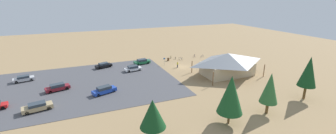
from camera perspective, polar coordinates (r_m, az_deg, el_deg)
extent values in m
plane|color=#9E7F56|center=(61.93, 3.58, 0.05)|extent=(160.00, 160.00, 0.00)
cube|color=#4C4C51|center=(52.95, -21.06, -4.19)|extent=(41.18, 29.35, 0.05)
cube|color=#C6B28E|center=(57.11, 14.78, -0.41)|extent=(11.89, 6.88, 3.07)
pyramid|color=gray|center=(56.36, 14.99, 2.22)|extent=(14.91, 9.91, 2.37)
cylinder|color=brown|center=(65.03, 17.37, 1.53)|extent=(0.20, 0.20, 3.07)
cylinder|color=brown|center=(57.04, 6.11, 0.06)|extent=(0.20, 0.20, 3.07)
cylinder|color=brown|center=(58.47, 23.23, -0.87)|extent=(0.20, 0.20, 3.07)
cylinder|color=brown|center=(49.43, 11.36, -2.97)|extent=(0.20, 0.20, 3.07)
cylinder|color=brown|center=(67.59, 0.06, 1.98)|extent=(0.60, 0.60, 0.90)
cylinder|color=#99999E|center=(63.06, -0.95, 1.44)|extent=(0.08, 0.08, 2.20)
cube|color=#1959B2|center=(62.84, -0.95, 2.14)|extent=(0.56, 0.04, 0.40)
cylinder|color=brown|center=(36.10, 15.17, -12.34)|extent=(0.35, 0.35, 1.86)
cone|color=#194C23|center=(34.39, 15.68, -6.75)|extent=(3.86, 3.86, 5.83)
cylinder|color=brown|center=(40.98, 23.88, -9.45)|extent=(0.47, 0.47, 1.99)
cone|color=#2D6633|center=(39.61, 24.50, -4.88)|extent=(2.86, 2.86, 5.06)
cylinder|color=brown|center=(31.03, -3.79, -16.68)|extent=(0.31, 0.31, 2.22)
cone|color=#14421E|center=(29.42, -3.91, -11.72)|extent=(3.47, 3.47, 3.91)
cylinder|color=brown|center=(49.58, 31.41, -5.53)|extent=(0.45, 0.45, 2.60)
cone|color=#14421E|center=(48.30, 32.17, -0.99)|extent=(3.16, 3.16, 5.68)
torus|color=black|center=(73.09, 6.69, 2.95)|extent=(0.26, 0.63, 0.65)
torus|color=black|center=(72.06, 6.83, 2.73)|extent=(0.26, 0.63, 0.65)
cylinder|color=#722D9E|center=(72.54, 6.76, 2.92)|extent=(0.37, 0.95, 0.04)
cylinder|color=#722D9E|center=(72.71, 6.73, 3.02)|extent=(0.04, 0.04, 0.36)
cube|color=black|center=(72.67, 6.74, 3.15)|extent=(0.14, 0.22, 0.05)
cylinder|color=#722D9E|center=(72.10, 6.82, 2.93)|extent=(0.04, 0.04, 0.46)
cylinder|color=black|center=(72.05, 6.82, 3.11)|extent=(0.46, 0.19, 0.03)
torus|color=black|center=(69.70, 0.62, 2.36)|extent=(0.41, 0.59, 0.68)
torus|color=black|center=(70.64, 0.76, 2.57)|extent=(0.41, 0.59, 0.68)
cylinder|color=yellow|center=(70.14, 0.69, 2.55)|extent=(0.53, 0.78, 0.04)
cylinder|color=yellow|center=(69.95, 0.67, 2.58)|extent=(0.04, 0.04, 0.39)
cube|color=black|center=(69.90, 0.67, 2.74)|extent=(0.18, 0.21, 0.05)
cylinder|color=yellow|center=(70.49, 0.75, 2.71)|extent=(0.04, 0.04, 0.41)
cylinder|color=black|center=(70.44, 0.75, 2.87)|extent=(0.42, 0.29, 0.03)
torus|color=black|center=(69.03, 2.91, 2.20)|extent=(0.33, 0.66, 0.70)
torus|color=black|center=(68.38, 3.60, 2.04)|extent=(0.33, 0.66, 0.70)
cylinder|color=silver|center=(68.68, 3.25, 2.21)|extent=(0.44, 0.91, 0.04)
cylinder|color=silver|center=(68.77, 3.13, 2.30)|extent=(0.04, 0.04, 0.38)
cube|color=black|center=(68.72, 3.13, 2.46)|extent=(0.16, 0.22, 0.05)
cylinder|color=silver|center=(68.38, 3.53, 2.24)|extent=(0.04, 0.04, 0.46)
cylinder|color=black|center=(68.32, 3.53, 2.43)|extent=(0.45, 0.23, 0.03)
torus|color=black|center=(72.62, 8.85, 2.78)|extent=(0.64, 0.36, 0.70)
torus|color=black|center=(71.73, 8.39, 2.62)|extent=(0.64, 0.36, 0.70)
cylinder|color=#B7B7BC|center=(72.15, 8.62, 2.79)|extent=(0.90, 0.49, 0.04)
cylinder|color=#B7B7BC|center=(72.29, 8.71, 2.89)|extent=(0.04, 0.04, 0.41)
cube|color=black|center=(72.23, 8.72, 3.04)|extent=(0.21, 0.16, 0.05)
cylinder|color=#B7B7BC|center=(71.76, 8.45, 2.80)|extent=(0.04, 0.04, 0.44)
cylinder|color=black|center=(71.71, 8.45, 2.97)|extent=(0.25, 0.44, 0.03)
torus|color=black|center=(69.97, 1.93, 2.40)|extent=(0.33, 0.59, 0.64)
torus|color=black|center=(68.95, 1.89, 2.17)|extent=(0.33, 0.59, 0.64)
cylinder|color=black|center=(69.43, 1.91, 2.37)|extent=(0.48, 0.88, 0.04)
cylinder|color=black|center=(69.60, 1.92, 2.46)|extent=(0.04, 0.04, 0.35)
cube|color=black|center=(69.56, 1.92, 2.60)|extent=(0.16, 0.21, 0.05)
cylinder|color=black|center=(69.00, 1.89, 2.35)|extent=(0.04, 0.04, 0.39)
cylinder|color=black|center=(68.95, 1.89, 2.51)|extent=(0.44, 0.25, 0.03)
torus|color=black|center=(67.04, 18.81, 0.78)|extent=(0.57, 0.37, 0.65)
torus|color=black|center=(67.92, 19.06, 0.96)|extent=(0.57, 0.37, 0.65)
cylinder|color=#1E7F38|center=(67.45, 18.94, 0.96)|extent=(0.77, 0.49, 0.04)
cylinder|color=#1E7F38|center=(67.27, 18.90, 0.99)|extent=(0.04, 0.04, 0.38)
cube|color=black|center=(67.22, 18.92, 1.14)|extent=(0.21, 0.17, 0.05)
cylinder|color=#1E7F38|center=(67.78, 19.05, 1.10)|extent=(0.04, 0.04, 0.39)
cylinder|color=black|center=(67.73, 19.06, 1.26)|extent=(0.28, 0.43, 0.03)
torus|color=black|center=(65.72, 13.04, 0.96)|extent=(0.07, 0.67, 0.67)
torus|color=black|center=(66.49, 12.60, 1.18)|extent=(0.07, 0.67, 0.67)
cylinder|color=red|center=(66.07, 12.82, 1.16)|extent=(0.07, 0.88, 0.04)
cylinder|color=red|center=(65.91, 12.91, 1.20)|extent=(0.04, 0.04, 0.42)
cube|color=black|center=(65.85, 12.92, 1.38)|extent=(0.09, 0.20, 0.05)
cylinder|color=red|center=(66.35, 12.65, 1.34)|extent=(0.04, 0.04, 0.46)
cylinder|color=black|center=(66.29, 12.67, 1.53)|extent=(0.48, 0.05, 0.03)
cube|color=black|center=(63.26, -16.04, 0.31)|extent=(4.66, 2.97, 0.62)
cube|color=#2D3842|center=(63.11, -16.09, 0.79)|extent=(2.78, 2.20, 0.50)
cylinder|color=black|center=(62.10, -16.96, -0.30)|extent=(0.68, 0.40, 0.64)
cylinder|color=black|center=(63.45, -17.52, 0.03)|extent=(0.68, 0.40, 0.64)
cylinder|color=black|center=(63.24, -14.53, 0.23)|extent=(0.68, 0.40, 0.64)
cylinder|color=black|center=(64.57, -15.13, 0.53)|extent=(0.68, 0.40, 0.64)
cube|color=white|center=(58.97, -8.90, -0.47)|extent=(4.56, 2.39, 0.56)
cube|color=#2D3842|center=(58.80, -8.92, 0.05)|extent=(2.63, 1.93, 0.57)
cylinder|color=black|center=(57.81, -9.96, -1.09)|extent=(0.66, 0.30, 0.64)
cylinder|color=black|center=(59.28, -10.51, -0.65)|extent=(0.66, 0.30, 0.64)
cylinder|color=black|center=(58.82, -7.25, -0.63)|extent=(0.66, 0.30, 0.64)
cylinder|color=black|center=(60.26, -7.86, -0.21)|extent=(0.66, 0.30, 0.64)
cube|color=#1E42B2|center=(46.61, -15.88, -5.82)|extent=(5.01, 3.12, 0.68)
cube|color=#2D3842|center=(46.37, -15.94, -5.10)|extent=(2.98, 2.27, 0.57)
cylinder|color=black|center=(45.49, -17.26, -6.87)|extent=(0.68, 0.41, 0.64)
cylinder|color=black|center=(46.76, -18.02, -6.27)|extent=(0.68, 0.41, 0.64)
cylinder|color=black|center=(46.72, -13.69, -5.90)|extent=(0.68, 0.41, 0.64)
cylinder|color=black|center=(47.95, -14.53, -5.35)|extent=(0.68, 0.41, 0.64)
cube|color=maroon|center=(51.45, -26.26, -4.81)|extent=(4.90, 2.82, 0.64)
cube|color=#2D3842|center=(51.24, -26.35, -4.18)|extent=(2.88, 2.11, 0.58)
cylinder|color=black|center=(50.62, -27.78, -5.65)|extent=(0.67, 0.37, 0.64)
cylinder|color=black|center=(52.00, -28.08, -5.11)|extent=(0.67, 0.37, 0.64)
cylinder|color=black|center=(51.10, -24.34, -4.96)|extent=(0.67, 0.37, 0.64)
cylinder|color=black|center=(52.47, -24.73, -4.44)|extent=(0.67, 0.37, 0.64)
cylinder|color=black|center=(48.03, -36.47, -8.36)|extent=(0.66, 0.29, 0.64)
cylinder|color=black|center=(49.41, -36.27, -7.67)|extent=(0.66, 0.29, 0.64)
cube|color=tan|center=(44.38, -30.27, -8.86)|extent=(4.95, 2.73, 0.69)
cube|color=#2D3842|center=(44.15, -30.38, -8.19)|extent=(2.89, 2.11, 0.46)
cylinder|color=black|center=(43.74, -32.21, -9.93)|extent=(0.67, 0.34, 0.64)
cylinder|color=black|center=(45.23, -32.32, -9.08)|extent=(0.67, 0.34, 0.64)
cylinder|color=black|center=(43.80, -28.05, -9.20)|extent=(0.67, 0.34, 0.64)
cylinder|color=black|center=(45.28, -28.30, -8.38)|extent=(0.67, 0.34, 0.64)
cube|color=#1E6B3D|center=(64.62, -6.63, 1.27)|extent=(4.76, 2.36, 0.68)
cube|color=#2D3842|center=(64.45, -6.65, 1.78)|extent=(2.74, 1.90, 0.52)
cylinder|color=black|center=(63.41, -7.63, 0.69)|extent=(0.66, 0.30, 0.64)
cylinder|color=black|center=(64.83, -8.17, 1.04)|extent=(0.66, 0.30, 0.64)
cylinder|color=black|center=(64.58, -5.08, 1.09)|extent=(0.66, 0.30, 0.64)
cylinder|color=black|center=(65.98, -5.66, 1.43)|extent=(0.66, 0.30, 0.64)
cube|color=#BCBCC1|center=(60.72, -32.84, -2.60)|extent=(4.51, 2.57, 0.62)
cube|color=#2D3842|center=(60.56, -32.92, -2.11)|extent=(2.64, 2.00, 0.48)
cylinder|color=black|center=(60.07, -34.13, -3.24)|extent=(0.67, 0.34, 0.64)
cylinder|color=black|center=(61.55, -34.16, -2.80)|extent=(0.67, 0.34, 0.64)
cylinder|color=black|center=(60.05, -31.41, -2.77)|extent=(0.67, 0.34, 0.64)
cylinder|color=black|center=(61.53, -31.51, -2.35)|extent=(0.67, 0.34, 0.64)
cube|color=#2D3347|center=(63.38, 21.22, -0.34)|extent=(0.35, 0.28, 0.82)
cylinder|color=red|center=(63.16, 21.29, 0.31)|extent=(0.36, 0.36, 0.69)
sphere|color=tan|center=(63.04, 21.34, 0.72)|extent=(0.24, 0.24, 0.24)
cube|color=#2D3347|center=(61.16, 2.43, 0.26)|extent=(0.35, 0.39, 0.85)
cylinder|color=yellow|center=(60.96, 2.44, 0.89)|extent=(0.36, 0.36, 0.56)
sphere|color=tan|center=(60.84, 2.45, 1.25)|extent=(0.24, 0.24, 0.24)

